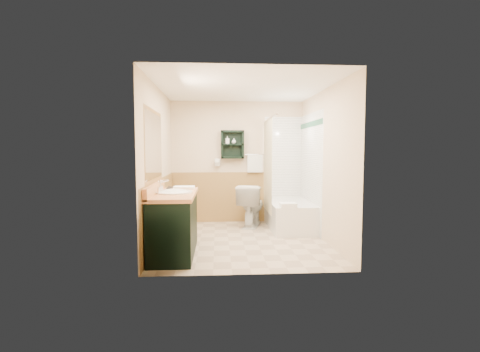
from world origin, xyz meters
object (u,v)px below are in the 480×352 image
vanity (174,224)px  toilet (251,205)px  wall_shelf (232,144)px  hair_dryer (217,162)px  bathtub (289,215)px  vanity_book (167,181)px  soap_bottle_a (227,142)px  soap_bottle_b (234,142)px

vanity → toilet: size_ratio=1.69×
wall_shelf → vanity: 2.50m
hair_dryer → wall_shelf: bearing=-4.8°
wall_shelf → bathtub: 1.74m
wall_shelf → bathtub: (1.03, -0.54, -1.30)m
vanity_book → soap_bottle_a: bearing=57.1°
hair_dryer → toilet: 1.09m
wall_shelf → vanity: wall_shelf is taller
wall_shelf → hair_dryer: (-0.30, 0.02, -0.35)m
toilet → vanity_book: 1.92m
vanity → soap_bottle_a: 2.48m
soap_bottle_a → vanity_book: bearing=-122.6°
toilet → soap_bottle_b: size_ratio=7.38×
wall_shelf → hair_dryer: bearing=175.2°
hair_dryer → soap_bottle_a: (0.20, -0.03, 0.40)m
bathtub → soap_bottle_a: size_ratio=10.00×
wall_shelf → toilet: 1.25m
hair_dryer → soap_bottle_b: 0.52m
hair_dryer → bathtub: size_ratio=0.16×
soap_bottle_a → soap_bottle_b: 0.13m
vanity → soap_bottle_a: size_ratio=9.02×
toilet → soap_bottle_a: soap_bottle_a is taller
vanity_book → soap_bottle_a: soap_bottle_a is taller
bathtub → toilet: (-0.68, 0.21, 0.14)m
vanity → bathtub: (1.92, 1.50, -0.18)m
hair_dryer → vanity: (-0.59, -2.07, -0.77)m
hair_dryer → toilet: bearing=-28.7°
soap_bottle_b → soap_bottle_a: bearing=180.0°
wall_shelf → soap_bottle_b: wall_shelf is taller
vanity_book → soap_bottle_a: size_ratio=1.55×
bathtub → toilet: bearing=162.6°
vanity → bathtub: 2.44m
toilet → wall_shelf: bearing=-27.1°
vanity → hair_dryer: bearing=73.9°
wall_shelf → bathtub: wall_shelf is taller
wall_shelf → soap_bottle_a: size_ratio=3.67×
vanity_book → soap_bottle_a: 1.89m
hair_dryer → vanity_book: hair_dryer is taller
wall_shelf → vanity: bearing=-113.7°
soap_bottle_a → soap_bottle_b: (0.13, 0.00, 0.01)m
wall_shelf → soap_bottle_a: 0.11m
wall_shelf → hair_dryer: 0.46m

